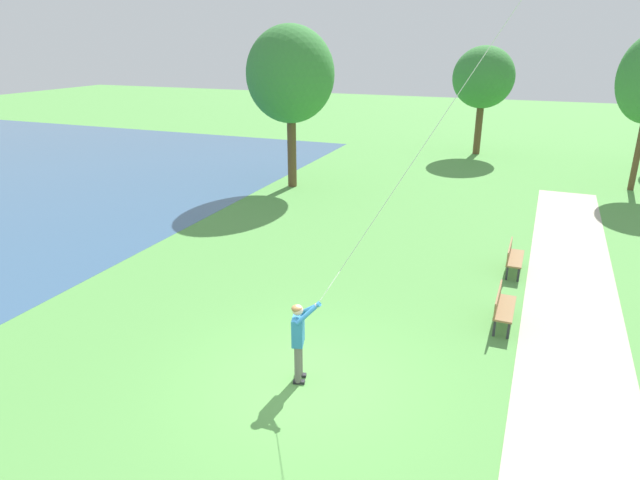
% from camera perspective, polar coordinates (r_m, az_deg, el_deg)
% --- Properties ---
extents(ground_plane, '(120.00, 120.00, 0.00)m').
position_cam_1_polar(ground_plane, '(11.64, -1.49, -14.62)').
color(ground_plane, '#569947').
extents(walkway_path, '(2.99, 32.04, 0.02)m').
position_cam_1_polar(walkway_path, '(12.74, 25.11, -13.36)').
color(walkway_path, '#B7AD99').
rests_on(walkway_path, ground).
extents(person_kite_flyer, '(0.63, 0.50, 1.83)m').
position_cam_1_polar(person_kite_flyer, '(11.15, -2.19, -9.95)').
color(person_kite_flyer, '#232328').
rests_on(person_kite_flyer, ground).
extents(park_bench_near_walkway, '(0.47, 1.51, 0.88)m').
position_cam_1_polar(park_bench_near_walkway, '(14.21, 18.52, -6.50)').
color(park_bench_near_walkway, olive).
rests_on(park_bench_near_walkway, ground).
extents(park_bench_far_walkway, '(0.47, 1.51, 0.88)m').
position_cam_1_polar(park_bench_far_walkway, '(17.42, 19.54, -1.60)').
color(park_bench_far_walkway, olive).
rests_on(park_bench_far_walkway, ground).
extents(tree_treeline_center, '(3.58, 3.81, 6.33)m').
position_cam_1_polar(tree_treeline_center, '(34.84, 16.72, 15.94)').
color(tree_treeline_center, brown).
rests_on(tree_treeline_center, ground).
extents(tree_horizon_far, '(3.94, 4.18, 7.32)m').
position_cam_1_polar(tree_horizon_far, '(25.61, -3.10, 16.85)').
color(tree_horizon_far, brown).
rests_on(tree_horizon_far, ground).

